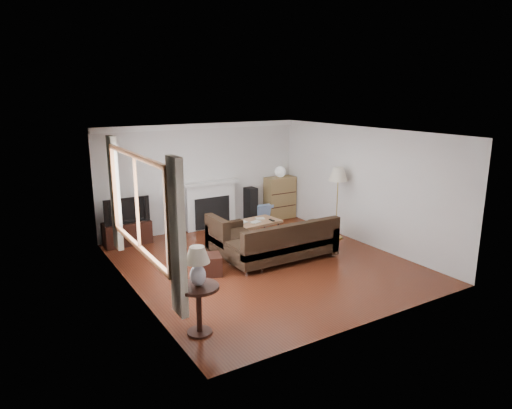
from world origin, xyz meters
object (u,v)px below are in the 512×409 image
tv_stand (127,233)px  coffee_table (254,231)px  floor_lamp (337,203)px  side_table (199,310)px  bookshelf (280,198)px  sectional_sofa (283,242)px

tv_stand → coffee_table: size_ratio=0.85×
coffee_table → tv_stand: bearing=146.2°
floor_lamp → tv_stand: bearing=153.8°
tv_stand → side_table: bearing=-93.1°
bookshelf → tv_stand: bearing=-179.5°
tv_stand → floor_lamp: size_ratio=0.61×
side_table → sectional_sofa: bearing=33.9°
sectional_sofa → coffee_table: size_ratio=2.02×
sectional_sofa → floor_lamp: (1.81, 0.52, 0.43)m
tv_stand → side_table: 4.27m
bookshelf → side_table: (-4.23, -4.29, -0.19)m
bookshelf → floor_lamp: size_ratio=0.67×
floor_lamp → side_table: bearing=-152.9°
sectional_sofa → side_table: bearing=-146.1°
floor_lamp → side_table: 4.91m
tv_stand → sectional_sofa: (2.31, -2.55, 0.13)m
sectional_sofa → side_table: size_ratio=3.35×
side_table → floor_lamp: bearing=27.1°
coffee_table → floor_lamp: floor_lamp is taller
coffee_table → bookshelf: bearing=33.0°
bookshelf → floor_lamp: floor_lamp is taller
tv_stand → side_table: (-0.23, -4.26, 0.10)m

